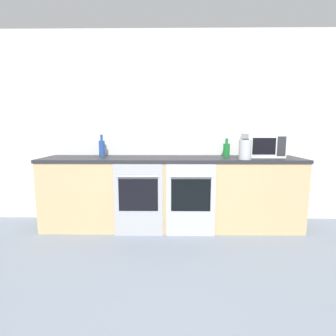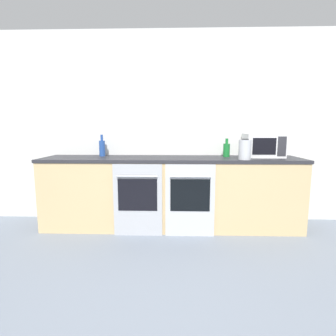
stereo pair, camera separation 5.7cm
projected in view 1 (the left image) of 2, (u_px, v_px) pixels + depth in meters
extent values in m
plane|color=gray|center=(171.00, 332.00, 1.67)|extent=(16.00, 16.00, 0.00)
cube|color=silver|center=(171.00, 128.00, 3.66)|extent=(10.00, 0.06, 2.60)
cube|color=tan|center=(171.00, 194.00, 3.44)|extent=(3.28, 0.62, 0.88)
cube|color=#28282D|center=(171.00, 159.00, 3.38)|extent=(3.31, 0.65, 0.04)
cube|color=#A8AAAF|center=(138.00, 200.00, 3.13)|extent=(0.58, 0.03, 0.88)
cube|color=black|center=(138.00, 195.00, 3.10)|extent=(0.47, 0.01, 0.39)
cylinder|color=#A8AAAF|center=(137.00, 177.00, 3.04)|extent=(0.48, 0.02, 0.02)
cube|color=#B7BABF|center=(190.00, 201.00, 3.12)|extent=(0.58, 0.03, 0.88)
cube|color=black|center=(191.00, 195.00, 3.09)|extent=(0.47, 0.01, 0.39)
cylinder|color=#B7BABF|center=(191.00, 177.00, 3.03)|extent=(0.48, 0.02, 0.02)
cube|color=silver|center=(262.00, 145.00, 3.42)|extent=(0.48, 0.35, 0.30)
cube|color=black|center=(264.00, 146.00, 3.25)|extent=(0.29, 0.01, 0.21)
cube|color=#2D2D33|center=(281.00, 146.00, 3.25)|extent=(0.11, 0.01, 0.24)
cylinder|color=#19722D|center=(226.00, 150.00, 3.45)|extent=(0.09, 0.09, 0.17)
cylinder|color=#19722D|center=(226.00, 141.00, 3.43)|extent=(0.04, 0.04, 0.07)
cylinder|color=#234793|center=(102.00, 149.00, 3.51)|extent=(0.08, 0.08, 0.21)
cylinder|color=#234793|center=(101.00, 138.00, 3.49)|extent=(0.03, 0.03, 0.08)
cylinder|color=#B7BABF|center=(245.00, 150.00, 3.14)|extent=(0.15, 0.15, 0.23)
cylinder|color=#262628|center=(245.00, 139.00, 3.12)|extent=(0.08, 0.08, 0.01)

